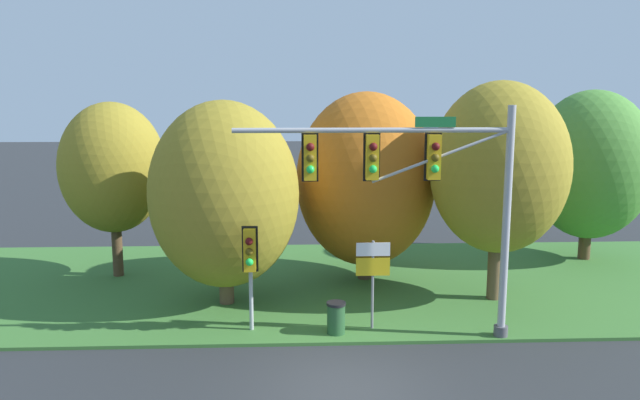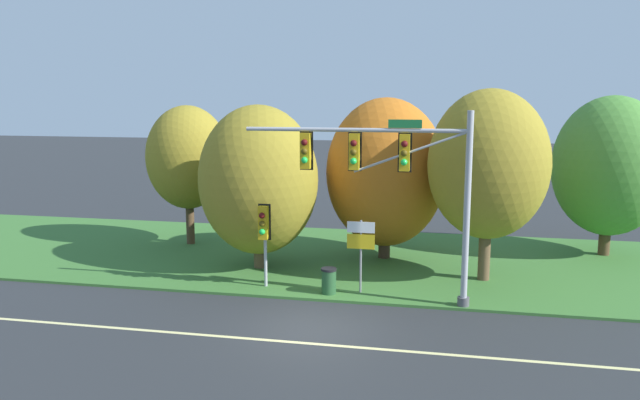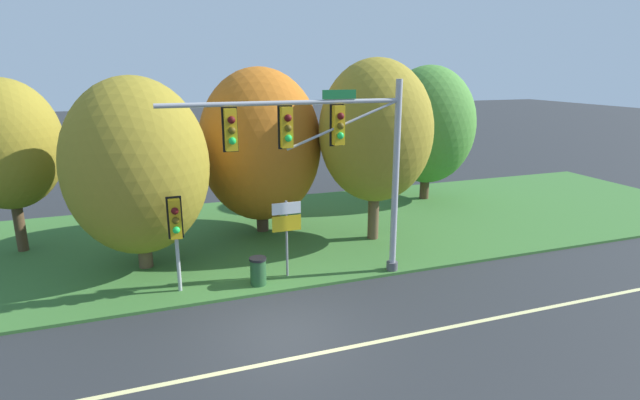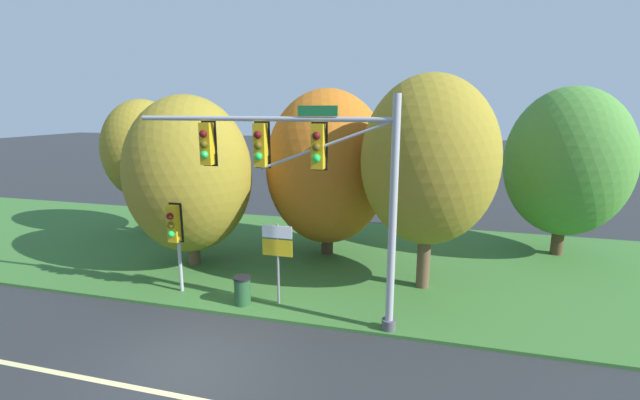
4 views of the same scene
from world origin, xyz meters
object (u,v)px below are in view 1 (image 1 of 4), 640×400
traffic_signal_mast (421,182)px  pedestrian_signal_near_kerb (250,256)px  tree_nearest_road (113,168)px  tree_behind_signpost (366,180)px  trash_bin (336,318)px  tree_left_of_mast (224,195)px  tree_tall_centre (590,165)px  tree_mid_verge (499,168)px  route_sign_post (373,269)px

traffic_signal_mast → pedestrian_signal_near_kerb: (-4.74, 0.62, -2.22)m
traffic_signal_mast → tree_nearest_road: 12.14m
tree_behind_signpost → trash_bin: tree_behind_signpost is taller
traffic_signal_mast → trash_bin: bearing=170.1°
tree_left_of_mast → tree_tall_centre: bearing=19.3°
tree_nearest_road → tree_left_of_mast: size_ratio=0.99×
tree_mid_verge → trash_bin: tree_mid_verge is taller
tree_behind_signpost → trash_bin: 6.50m
route_sign_post → tree_mid_verge: 5.76m
tree_nearest_road → trash_bin: tree_nearest_road is taller
tree_left_of_mast → trash_bin: bearing=-39.5°
pedestrian_signal_near_kerb → tree_nearest_road: bearing=132.4°
tree_mid_verge → tree_tall_centre: 7.41m
route_sign_post → tree_nearest_road: bearing=147.0°
tree_left_of_mast → tree_tall_centre: (14.42, 5.04, 0.33)m
pedestrian_signal_near_kerb → tree_tall_centre: tree_tall_centre is taller
tree_behind_signpost → tree_mid_verge: tree_mid_verge is taller
tree_left_of_mast → tree_tall_centre: size_ratio=0.95×
pedestrian_signal_near_kerb → tree_mid_verge: 8.70m
tree_tall_centre → tree_behind_signpost: bearing=-165.6°
tree_behind_signpost → trash_bin: (-1.44, -5.43, -3.27)m
tree_behind_signpost → tree_mid_verge: 4.86m
traffic_signal_mast → tree_left_of_mast: 6.63m
tree_left_of_mast → route_sign_post: bearing=-28.8°
traffic_signal_mast → tree_mid_verge: size_ratio=1.06×
route_sign_post → tree_behind_signpost: bearing=86.1°
pedestrian_signal_near_kerb → tree_mid_verge: bearing=18.5°
tree_tall_centre → trash_bin: bearing=-144.4°
route_sign_post → tree_nearest_road: size_ratio=0.40×
traffic_signal_mast → trash_bin: 4.63m
tree_behind_signpost → tree_left_of_mast: bearing=-152.0°
route_sign_post → tree_left_of_mast: tree_left_of_mast is taller
tree_mid_verge → tree_tall_centre: tree_mid_verge is taller
tree_tall_centre → trash_bin: tree_tall_centre is taller
route_sign_post → tree_tall_centre: (9.90, 7.53, 2.16)m
tree_behind_signpost → pedestrian_signal_near_kerb: bearing=-126.8°
route_sign_post → tree_left_of_mast: (-4.53, 2.49, 1.83)m
route_sign_post → tree_nearest_road: tree_nearest_road is taller
pedestrian_signal_near_kerb → tree_nearest_road: 8.29m
trash_bin → tree_mid_verge: bearing=27.6°
pedestrian_signal_near_kerb → route_sign_post: pedestrian_signal_near_kerb is taller
pedestrian_signal_near_kerb → tree_tall_centre: size_ratio=0.44×
tree_left_of_mast → trash_bin: size_ratio=7.16×
pedestrian_signal_near_kerb → tree_tall_centre: 15.56m
tree_nearest_road → trash_bin: (7.91, -6.19, -3.65)m
tree_nearest_road → tree_left_of_mast: (4.47, -3.35, -0.49)m
tree_nearest_road → tree_mid_verge: (13.43, -3.30, 0.32)m
tree_nearest_road → tree_tall_centre: bearing=5.1°
tree_nearest_road → tree_left_of_mast: 5.61m
traffic_signal_mast → tree_mid_verge: tree_mid_verge is taller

